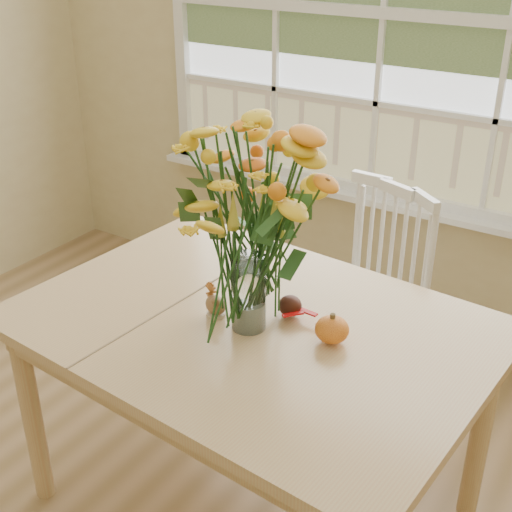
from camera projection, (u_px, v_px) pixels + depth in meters
The scene contains 8 objects.
wall_back at pixel (383, 58), 3.11m from camera, with size 4.00×0.02×2.70m, color #CDB983.
window at pixel (383, 17), 2.99m from camera, with size 2.42×0.12×1.74m.
dining_table at pixel (253, 344), 2.21m from camera, with size 1.54×1.16×0.79m.
windsor_chair at pixel (372, 289), 2.85m from camera, with size 0.56×0.55×0.96m.
flower_vase at pixel (248, 220), 1.97m from camera, with size 0.51×0.51×0.60m.
pumpkin at pixel (332, 331), 2.04m from camera, with size 0.10×0.10×0.08m, color #C14716.
turkey_figurine at pixel (216, 305), 2.18m from camera, with size 0.09×0.08×0.10m.
dark_gourd at pixel (290, 307), 2.18m from camera, with size 0.13×0.09×0.07m.
Camera 1 is at (1.23, -0.73, 1.95)m, focal length 48.00 mm.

